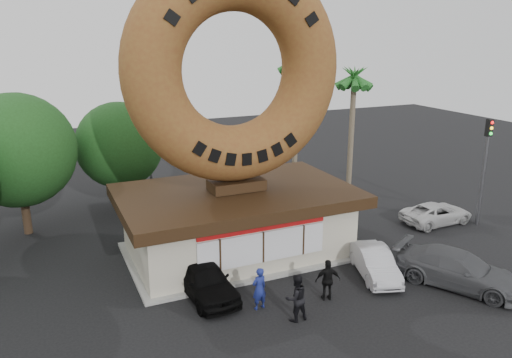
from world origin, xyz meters
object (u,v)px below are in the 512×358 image
object	(u,v)px
giant_donut	(235,70)
person_center	(296,298)
car_silver	(375,263)
street_lamp	(151,132)
traffic_signal	(485,159)
car_white	(437,213)
person_left	(259,289)
person_right	(328,280)
car_black	(205,279)
donut_shop	(237,220)
car_grey	(458,269)

from	to	relation	value
giant_donut	person_center	world-z (taller)	giant_donut
giant_donut	car_silver	size ratio (longest dim) A/B	2.64
street_lamp	person_center	bearing A→B (deg)	-84.38
traffic_signal	car_white	distance (m)	4.00
giant_donut	person_left	bearing A→B (deg)	-102.50
traffic_signal	person_right	world-z (taller)	traffic_signal
street_lamp	car_black	xyz separation A→B (m)	(-0.94, -13.34, -3.74)
car_silver	car_white	xyz separation A→B (m)	(7.25, 3.88, -0.05)
person_right	donut_shop	bearing A→B (deg)	-55.63
traffic_signal	person_center	distance (m)	15.22
street_lamp	car_white	distance (m)	18.05
person_left	person_right	xyz separation A→B (m)	(2.84, -0.49, -0.00)
car_silver	car_white	bearing A→B (deg)	46.28
traffic_signal	car_black	size ratio (longest dim) A/B	1.40
giant_donut	street_lamp	xyz separation A→B (m)	(-1.86, 10.00, -4.44)
car_silver	car_grey	size ratio (longest dim) A/B	0.73
donut_shop	street_lamp	world-z (taller)	street_lamp
traffic_signal	street_lamp	bearing A→B (deg)	142.86
donut_shop	giant_donut	size ratio (longest dim) A/B	1.09
giant_donut	traffic_signal	xyz separation A→B (m)	(14.00, -2.01, -5.06)
person_center	car_black	distance (m)	4.11
giant_donut	street_lamp	world-z (taller)	giant_donut
person_center	car_grey	xyz separation A→B (m)	(7.67, -0.46, -0.18)
giant_donut	car_white	world-z (taller)	giant_donut
street_lamp	person_right	size ratio (longest dim) A/B	4.54
car_silver	donut_shop	bearing A→B (deg)	152.86
car_silver	giant_donut	bearing A→B (deg)	152.77
person_center	car_black	xyz separation A→B (m)	(-2.56, 3.20, -0.21)
donut_shop	street_lamp	size ratio (longest dim) A/B	1.40
car_black	car_grey	xyz separation A→B (m)	(10.23, -3.66, 0.03)
person_left	car_grey	xyz separation A→B (m)	(8.60, -1.76, -0.11)
person_right	car_silver	xyz separation A→B (m)	(3.04, 0.93, -0.24)
traffic_signal	person_right	size ratio (longest dim) A/B	3.45
street_lamp	person_left	size ratio (longest dim) A/B	4.54
street_lamp	person_center	xyz separation A→B (m)	(1.63, -16.54, -3.54)
car_black	traffic_signal	bearing A→B (deg)	0.26
street_lamp	car_white	bearing A→B (deg)	-38.28
person_right	car_black	size ratio (longest dim) A/B	0.41
traffic_signal	car_grey	distance (m)	8.80
street_lamp	car_silver	xyz separation A→B (m)	(6.58, -14.79, -3.84)
street_lamp	car_black	size ratio (longest dim) A/B	1.85
donut_shop	car_grey	bearing A→B (deg)	-43.18
person_right	car_black	world-z (taller)	person_right
donut_shop	person_right	xyz separation A→B (m)	(1.68, -5.71, -0.89)
car_black	car_silver	world-z (taller)	car_black
person_center	car_white	size ratio (longest dim) A/B	0.44
person_left	car_white	world-z (taller)	person_left
car_grey	car_silver	bearing A→B (deg)	110.66
car_grey	street_lamp	bearing A→B (deg)	88.43
person_center	car_silver	xyz separation A→B (m)	(4.96, 1.75, -0.30)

